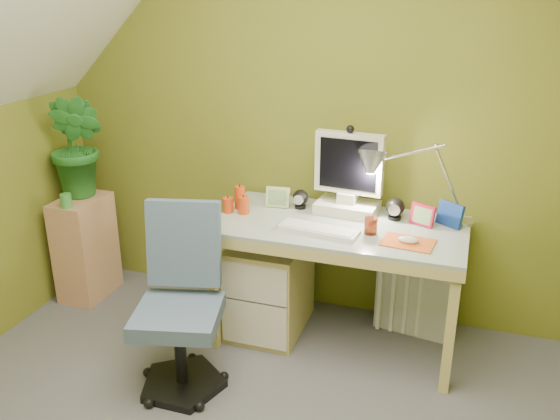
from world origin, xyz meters
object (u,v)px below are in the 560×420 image
(side_ledge, at_px, (86,247))
(task_chair, at_px, (178,316))
(monitor, at_px, (349,164))
(radiator, at_px, (417,295))
(desk, at_px, (338,283))
(desk_lamp, at_px, (434,165))
(potted_plant, at_px, (78,146))

(side_ledge, xyz_separation_m, task_chair, (1.02, -0.69, 0.08))
(monitor, distance_m, radiator, 0.89)
(task_chair, bearing_deg, monitor, 39.90)
(monitor, xyz_separation_m, task_chair, (-0.64, -0.86, -0.58))
(desk, xyz_separation_m, desk_lamp, (0.45, 0.18, 0.68))
(desk_lamp, distance_m, radiator, 0.82)
(desk, xyz_separation_m, task_chair, (-0.64, -0.68, 0.06))
(task_chair, relative_size, radiator, 1.87)
(potted_plant, bearing_deg, side_ledge, -90.00)
(desk_lamp, xyz_separation_m, radiator, (-0.03, 0.06, -0.82))
(radiator, bearing_deg, monitor, -162.81)
(task_chair, height_order, radiator, task_chair)
(desk, bearing_deg, radiator, 30.21)
(monitor, xyz_separation_m, desk_lamp, (0.45, 0.00, 0.04))
(desk, relative_size, monitor, 2.36)
(desk, height_order, task_chair, task_chair)
(desk, bearing_deg, monitor, 90.26)
(monitor, distance_m, potted_plant, 1.67)
(desk_lamp, relative_size, radiator, 1.45)
(monitor, bearing_deg, side_ledge, -169.37)
(monitor, xyz_separation_m, potted_plant, (-1.66, -0.13, -0.01))
(task_chair, bearing_deg, desk, 33.32)
(desk, height_order, monitor, monitor)
(monitor, height_order, task_chair, monitor)
(desk_lamp, height_order, side_ledge, desk_lamp)
(radiator, bearing_deg, side_ledge, -164.79)
(desk, distance_m, side_ledge, 1.66)
(side_ledge, relative_size, task_chair, 0.80)
(side_ledge, bearing_deg, desk_lamp, 4.77)
(radiator, bearing_deg, potted_plant, -166.15)
(desk, bearing_deg, task_chair, -132.89)
(desk, relative_size, task_chair, 1.60)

